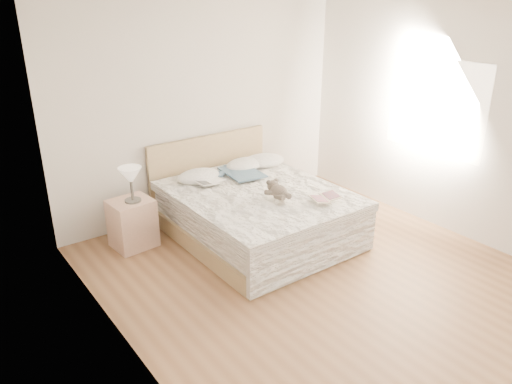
% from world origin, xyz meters
% --- Properties ---
extents(floor, '(4.00, 4.50, 0.00)m').
position_xyz_m(floor, '(0.00, 0.00, 0.00)').
color(floor, brown).
rests_on(floor, ground).
extents(wall_back, '(4.00, 0.02, 2.70)m').
position_xyz_m(wall_back, '(0.00, 2.25, 1.35)').
color(wall_back, silver).
rests_on(wall_back, ground).
extents(wall_left, '(0.02, 4.50, 2.70)m').
position_xyz_m(wall_left, '(-2.00, 0.00, 1.35)').
color(wall_left, silver).
rests_on(wall_left, ground).
extents(wall_right, '(0.02, 4.50, 2.70)m').
position_xyz_m(wall_right, '(2.00, 0.00, 1.35)').
color(wall_right, silver).
rests_on(wall_right, ground).
extents(window, '(0.02, 1.30, 1.10)m').
position_xyz_m(window, '(1.99, 0.30, 1.45)').
color(window, white).
rests_on(window, wall_right).
extents(bed, '(1.72, 2.14, 1.00)m').
position_xyz_m(bed, '(0.00, 1.19, 0.31)').
color(bed, tan).
rests_on(bed, floor).
extents(nightstand, '(0.48, 0.44, 0.56)m').
position_xyz_m(nightstand, '(-1.26, 1.79, 0.28)').
color(nightstand, tan).
rests_on(nightstand, floor).
extents(table_lamp, '(0.31, 0.31, 0.40)m').
position_xyz_m(table_lamp, '(-1.24, 1.75, 0.84)').
color(table_lamp, '#4C4841').
rests_on(table_lamp, nightstand).
extents(pillow_left, '(0.54, 0.39, 0.16)m').
position_xyz_m(pillow_left, '(-0.36, 1.82, 0.64)').
color(pillow_left, white).
rests_on(pillow_left, bed).
extents(pillow_middle, '(0.54, 0.38, 0.16)m').
position_xyz_m(pillow_middle, '(0.33, 1.85, 0.64)').
color(pillow_middle, white).
rests_on(pillow_middle, bed).
extents(pillow_right, '(0.62, 0.50, 0.17)m').
position_xyz_m(pillow_right, '(0.62, 1.82, 0.64)').
color(pillow_right, white).
rests_on(pillow_right, bed).
extents(blouse, '(0.70, 0.74, 0.03)m').
position_xyz_m(blouse, '(0.15, 1.65, 0.63)').
color(blouse, '#365268').
rests_on(blouse, bed).
extents(photo_book, '(0.33, 0.23, 0.02)m').
position_xyz_m(photo_book, '(-0.36, 1.60, 0.63)').
color(photo_book, white).
rests_on(photo_book, bed).
extents(childrens_book, '(0.41, 0.33, 0.02)m').
position_xyz_m(childrens_book, '(0.41, 0.45, 0.63)').
color(childrens_book, beige).
rests_on(childrens_book, bed).
extents(teddy_bear, '(0.24, 0.32, 0.16)m').
position_xyz_m(teddy_bear, '(0.01, 0.74, 0.65)').
color(teddy_bear, brown).
rests_on(teddy_bear, bed).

